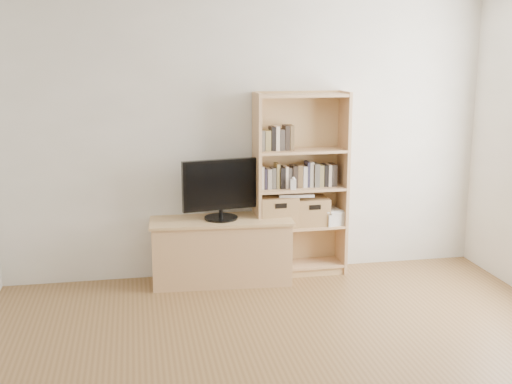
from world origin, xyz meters
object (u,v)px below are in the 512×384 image
object	(u,v)px
television	(221,189)
laptop	(296,194)
bookshelf	(301,185)
basket_right	(311,211)
basket_left	(277,211)
baby_monitor	(293,185)
tv_stand	(221,251)

from	to	relation	value
television	laptop	bearing A→B (deg)	-4.39
bookshelf	basket_right	bearing A→B (deg)	-2.60
basket_right	bookshelf	bearing A→B (deg)	177.92
television	basket_left	world-z (taller)	television
television	basket_right	bearing A→B (deg)	-5.04
bookshelf	laptop	xyz separation A→B (m)	(-0.05, -0.01, -0.08)
bookshelf	baby_monitor	xyz separation A→B (m)	(-0.09, -0.10, 0.03)
bookshelf	basket_right	xyz separation A→B (m)	(0.10, -0.00, -0.25)
tv_stand	basket_right	size ratio (longest dim) A/B	3.99
baby_monitor	laptop	distance (m)	0.15
bookshelf	basket_left	distance (m)	0.33
tv_stand	television	xyz separation A→B (m)	(-0.00, 0.00, 0.58)
tv_stand	bookshelf	distance (m)	0.95
laptop	baby_monitor	bearing A→B (deg)	-109.28
television	basket_left	distance (m)	0.59
laptop	tv_stand	bearing A→B (deg)	-166.29
television	baby_monitor	size ratio (longest dim) A/B	7.35
basket_right	basket_left	bearing A→B (deg)	-179.48
bookshelf	basket_right	distance (m)	0.27
television	basket_right	distance (m)	0.90
tv_stand	bookshelf	bearing A→B (deg)	9.65
basket_right	laptop	bearing A→B (deg)	-178.51
television	bookshelf	bearing A→B (deg)	-4.13
basket_left	laptop	size ratio (longest dim) A/B	1.09
television	basket_right	size ratio (longest dim) A/B	2.26
basket_left	baby_monitor	bearing A→B (deg)	-36.61
laptop	television	bearing A→B (deg)	-166.29
bookshelf	television	distance (m)	0.76
tv_stand	bookshelf	world-z (taller)	bookshelf
tv_stand	basket_left	bearing A→B (deg)	11.24
basket_left	bookshelf	bearing A→B (deg)	-1.26
basket_right	laptop	distance (m)	0.23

